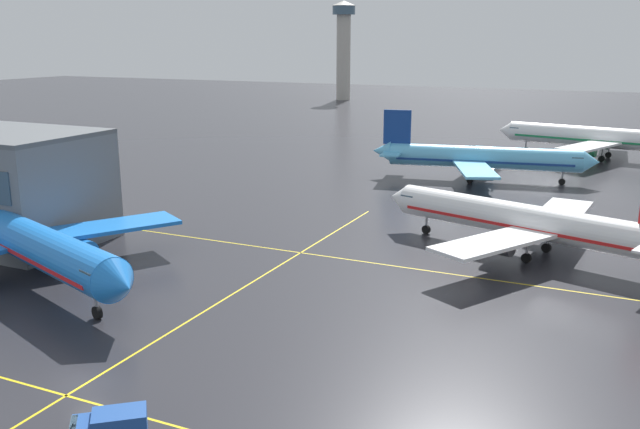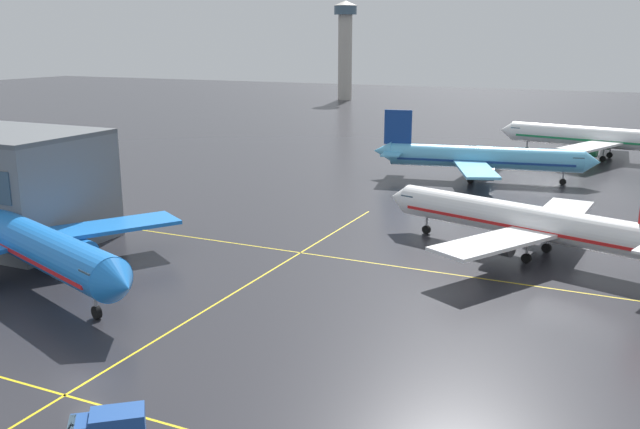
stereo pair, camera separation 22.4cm
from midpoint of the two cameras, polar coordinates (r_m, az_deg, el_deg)
name	(u,v)px [view 1 (the left image)]	position (r m, az deg, el deg)	size (l,w,h in m)	color
ground_plane	(88,382)	(50.43, -18.70, -12.97)	(600.00, 600.00, 0.00)	#28282D
airliner_front_gate	(24,240)	(71.17, -23.29, -1.92)	(36.78, 31.49, 11.79)	blue
airliner_second_row	(527,221)	(76.28, 16.61, -0.54)	(34.36, 29.34, 10.89)	white
airliner_third_row	(480,158)	(115.07, 13.04, 4.59)	(35.79, 30.49, 11.15)	#5BB7E5
airliner_far_left_stand	(599,138)	(143.18, 21.95, 5.91)	(38.96, 33.20, 12.14)	white
taxiway_markings	(213,306)	(61.02, -8.95, -7.48)	(130.63, 74.99, 0.01)	yellow
service_truck_red_van	(110,428)	(42.47, -17.10, -16.47)	(4.35, 4.01, 2.10)	#1E4793
control_tower	(344,43)	(265.53, 1.93, 13.97)	(8.82, 8.82, 36.15)	#ADA89E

